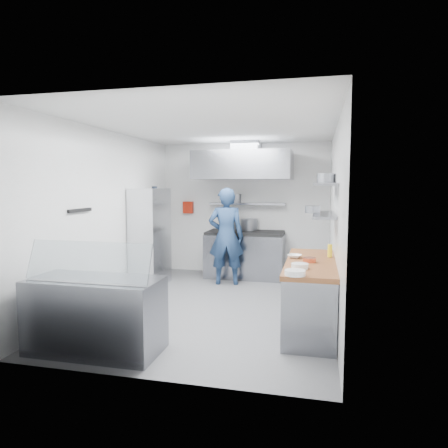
% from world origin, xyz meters
% --- Properties ---
extents(floor, '(5.00, 5.00, 0.00)m').
position_xyz_m(floor, '(0.00, 0.00, 0.00)').
color(floor, '#4B4B4D').
rests_on(floor, ground).
extents(ceiling, '(5.00, 5.00, 0.00)m').
position_xyz_m(ceiling, '(0.00, 0.00, 2.80)').
color(ceiling, silver).
rests_on(ceiling, wall_back).
extents(wall_back, '(3.60, 2.80, 0.02)m').
position_xyz_m(wall_back, '(0.00, 2.50, 1.40)').
color(wall_back, white).
rests_on(wall_back, floor).
extents(wall_front, '(3.60, 2.80, 0.02)m').
position_xyz_m(wall_front, '(0.00, -2.50, 1.40)').
color(wall_front, white).
rests_on(wall_front, floor).
extents(wall_left, '(2.80, 5.00, 0.02)m').
position_xyz_m(wall_left, '(-1.80, 0.00, 1.40)').
color(wall_left, white).
rests_on(wall_left, floor).
extents(wall_right, '(2.80, 5.00, 0.02)m').
position_xyz_m(wall_right, '(1.80, 0.00, 1.40)').
color(wall_right, white).
rests_on(wall_right, floor).
extents(gas_range, '(1.60, 0.80, 0.90)m').
position_xyz_m(gas_range, '(0.10, 2.10, 0.45)').
color(gas_range, gray).
rests_on(gas_range, floor).
extents(cooktop, '(1.57, 0.78, 0.06)m').
position_xyz_m(cooktop, '(0.10, 2.10, 0.93)').
color(cooktop, black).
rests_on(cooktop, gas_range).
extents(stock_pot_left, '(0.29, 0.29, 0.20)m').
position_xyz_m(stock_pot_left, '(-0.24, 2.06, 1.06)').
color(stock_pot_left, slate).
rests_on(stock_pot_left, cooktop).
extents(stock_pot_mid, '(0.37, 0.37, 0.24)m').
position_xyz_m(stock_pot_mid, '(0.14, 2.34, 1.08)').
color(stock_pot_mid, slate).
rests_on(stock_pot_mid, cooktop).
extents(over_range_shelf, '(1.60, 0.30, 0.04)m').
position_xyz_m(over_range_shelf, '(0.10, 2.34, 1.52)').
color(over_range_shelf, gray).
rests_on(over_range_shelf, wall_back).
extents(shelf_pot_a, '(0.23, 0.23, 0.18)m').
position_xyz_m(shelf_pot_a, '(-0.18, 2.48, 1.63)').
color(shelf_pot_a, slate).
rests_on(shelf_pot_a, over_range_shelf).
extents(extractor_hood, '(1.90, 1.15, 0.55)m').
position_xyz_m(extractor_hood, '(0.10, 1.93, 2.30)').
color(extractor_hood, gray).
rests_on(extractor_hood, wall_back).
extents(hood_duct, '(0.55, 0.55, 0.24)m').
position_xyz_m(hood_duct, '(0.10, 2.15, 2.68)').
color(hood_duct, slate).
rests_on(hood_duct, extractor_hood).
extents(red_firebox, '(0.22, 0.10, 0.26)m').
position_xyz_m(red_firebox, '(-1.25, 2.44, 1.42)').
color(red_firebox, '#AF1F0E').
rests_on(red_firebox, wall_back).
extents(chef, '(0.75, 0.57, 1.86)m').
position_xyz_m(chef, '(-0.15, 1.42, 0.93)').
color(chef, navy).
rests_on(chef, floor).
extents(wire_rack, '(0.50, 0.90, 1.85)m').
position_xyz_m(wire_rack, '(-1.53, 0.99, 0.93)').
color(wire_rack, silver).
rests_on(wire_rack, floor).
extents(rack_bin_a, '(0.15, 0.19, 0.17)m').
position_xyz_m(rack_bin_a, '(-1.53, 1.09, 0.80)').
color(rack_bin_a, white).
rests_on(rack_bin_a, wire_rack).
extents(rack_bin_b, '(0.15, 0.20, 0.17)m').
position_xyz_m(rack_bin_b, '(-1.53, 1.33, 1.30)').
color(rack_bin_b, yellow).
rests_on(rack_bin_b, wire_rack).
extents(rack_jar, '(0.10, 0.10, 0.18)m').
position_xyz_m(rack_jar, '(-1.48, 1.11, 1.80)').
color(rack_jar, black).
rests_on(rack_jar, wire_rack).
extents(knife_strip, '(0.04, 0.55, 0.05)m').
position_xyz_m(knife_strip, '(-1.78, -0.90, 1.55)').
color(knife_strip, black).
rests_on(knife_strip, wall_left).
extents(prep_counter_base, '(0.62, 2.00, 0.84)m').
position_xyz_m(prep_counter_base, '(1.48, -0.60, 0.42)').
color(prep_counter_base, gray).
rests_on(prep_counter_base, floor).
extents(prep_counter_top, '(0.65, 2.04, 0.06)m').
position_xyz_m(prep_counter_top, '(1.48, -0.60, 0.87)').
color(prep_counter_top, brown).
rests_on(prep_counter_top, prep_counter_base).
extents(plate_stack_a, '(0.23, 0.23, 0.06)m').
position_xyz_m(plate_stack_a, '(1.32, -1.53, 0.93)').
color(plate_stack_a, white).
rests_on(plate_stack_a, prep_counter_top).
extents(plate_stack_b, '(0.21, 0.21, 0.06)m').
position_xyz_m(plate_stack_b, '(1.35, -1.13, 0.93)').
color(plate_stack_b, white).
rests_on(plate_stack_b, prep_counter_top).
extents(copper_pan, '(0.17, 0.17, 0.06)m').
position_xyz_m(copper_pan, '(1.46, -0.70, 0.93)').
color(copper_pan, '#D3603B').
rests_on(copper_pan, prep_counter_top).
extents(squeeze_bottle, '(0.06, 0.06, 0.18)m').
position_xyz_m(squeeze_bottle, '(1.73, -0.25, 0.99)').
color(squeeze_bottle, yellow).
rests_on(squeeze_bottle, prep_counter_top).
extents(mixing_bowl, '(0.23, 0.23, 0.05)m').
position_xyz_m(mixing_bowl, '(1.25, -0.43, 0.92)').
color(mixing_bowl, white).
rests_on(mixing_bowl, prep_counter_top).
extents(wall_shelf_lower, '(0.30, 1.30, 0.04)m').
position_xyz_m(wall_shelf_lower, '(1.64, -0.30, 1.50)').
color(wall_shelf_lower, gray).
rests_on(wall_shelf_lower, wall_right).
extents(wall_shelf_upper, '(0.30, 1.30, 0.04)m').
position_xyz_m(wall_shelf_upper, '(1.64, -0.30, 1.92)').
color(wall_shelf_upper, gray).
rests_on(wall_shelf_upper, wall_right).
extents(shelf_pot_c, '(0.21, 0.21, 0.10)m').
position_xyz_m(shelf_pot_c, '(1.48, -0.26, 1.57)').
color(shelf_pot_c, slate).
rests_on(shelf_pot_c, wall_shelf_lower).
extents(shelf_pot_d, '(0.27, 0.27, 0.14)m').
position_xyz_m(shelf_pot_d, '(1.66, 0.12, 2.01)').
color(shelf_pot_d, slate).
rests_on(shelf_pot_d, wall_shelf_upper).
extents(display_case, '(1.50, 0.70, 0.85)m').
position_xyz_m(display_case, '(-0.90, -2.00, 0.42)').
color(display_case, gray).
rests_on(display_case, floor).
extents(display_glass, '(1.47, 0.19, 0.42)m').
position_xyz_m(display_glass, '(-0.90, -2.12, 1.07)').
color(display_glass, silver).
rests_on(display_glass, display_case).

